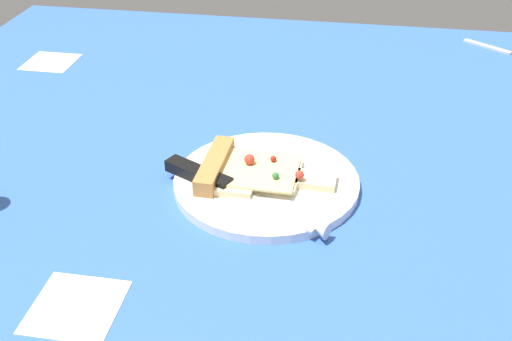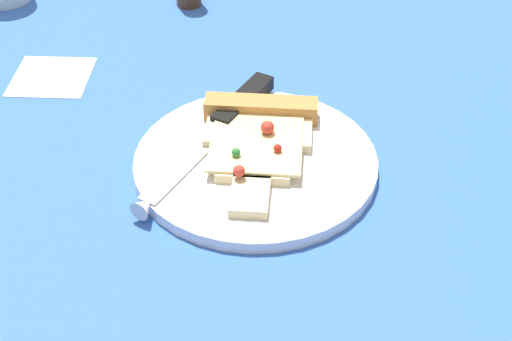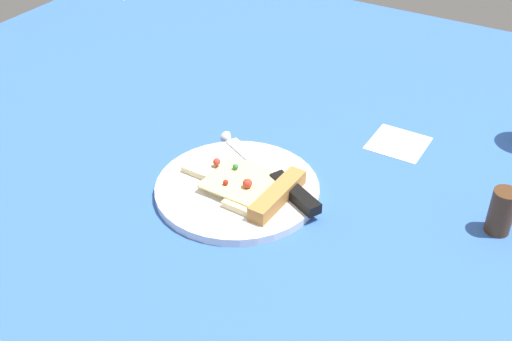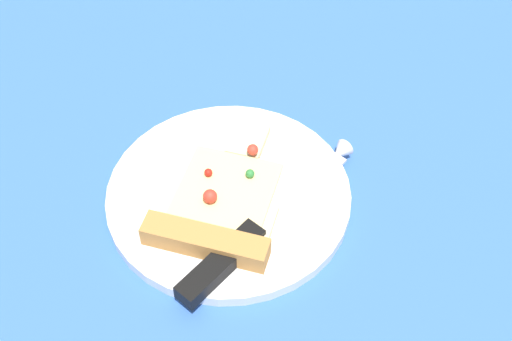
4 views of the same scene
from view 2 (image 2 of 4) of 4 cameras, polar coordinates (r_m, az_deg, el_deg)
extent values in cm
cube|color=#3360B7|center=(71.48, -6.90, -4.47)|extent=(147.71, 147.71, 3.00)
cube|color=white|center=(92.81, -15.29, 6.83)|extent=(9.00, 9.00, 0.20)
cylinder|color=silver|center=(75.16, -0.03, 0.60)|extent=(24.44, 24.44, 1.28)
cube|color=beige|center=(77.64, 0.21, 3.09)|extent=(11.19, 6.36, 1.00)
cube|color=beige|center=(73.29, -0.12, 0.56)|extent=(7.38, 5.83, 1.00)
cube|color=beige|center=(69.47, -0.46, -2.00)|extent=(3.77, 5.31, 1.00)
cube|color=#EDD88C|center=(74.85, 0.03, 2.14)|extent=(9.52, 10.30, 0.30)
cube|color=#B27A3D|center=(79.74, 0.38, 4.71)|extent=(12.08, 2.99, 2.20)
sphere|color=red|center=(75.50, 0.88, 3.30)|extent=(1.39, 1.39, 1.39)
sphere|color=red|center=(70.19, -1.30, -0.03)|extent=(1.15, 1.15, 1.15)
sphere|color=#2D7A38|center=(72.65, -1.54, 1.41)|extent=(0.90, 0.90, 0.90)
sphere|color=#B21E14|center=(73.21, 1.66, 1.71)|extent=(0.83, 0.83, 0.83)
cube|color=silver|center=(73.73, -5.67, 0.27)|extent=(7.16, 11.63, 0.30)
cone|color=silver|center=(70.13, -8.39, -2.42)|extent=(2.68, 2.68, 2.00)
cube|color=black|center=(81.42, -0.99, 5.26)|extent=(6.44, 9.93, 1.60)
camera|label=1|loc=(0.85, -58.46, 21.95)|focal=43.21mm
camera|label=3|loc=(1.18, 43.91, 36.18)|focal=44.99mm
camera|label=4|loc=(1.03, -9.14, 44.41)|focal=50.65mm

